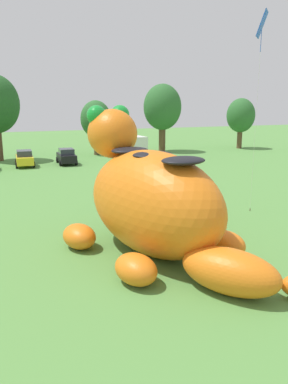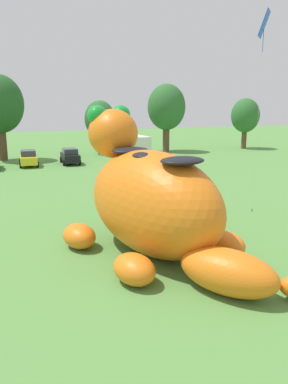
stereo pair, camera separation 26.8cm
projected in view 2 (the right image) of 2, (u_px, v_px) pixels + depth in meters
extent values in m
plane|color=#568E42|center=(179.00, 250.00, 17.87)|extent=(160.00, 160.00, 0.00)
ellipsoid|color=orange|center=(152.00, 202.00, 17.16)|extent=(5.75, 8.93, 4.64)
ellipsoid|color=orange|center=(113.00, 134.00, 19.38)|extent=(2.96, 3.14, 2.45)
sphere|color=green|center=(97.00, 115.00, 19.11)|extent=(0.98, 0.98, 0.98)
sphere|color=green|center=(121.00, 115.00, 19.83)|extent=(0.98, 0.98, 0.98)
ellipsoid|color=black|center=(130.00, 150.00, 18.19)|extent=(2.12, 1.84, 0.31)
ellipsoid|color=black|center=(152.00, 155.00, 16.68)|extent=(2.12, 1.84, 0.31)
ellipsoid|color=black|center=(182.00, 161.00, 15.00)|extent=(2.12, 1.84, 0.31)
ellipsoid|color=orange|center=(79.00, 236.00, 18.03)|extent=(1.80, 2.24, 1.13)
ellipsoid|color=orange|center=(167.00, 218.00, 20.79)|extent=(1.80, 2.24, 1.13)
ellipsoid|color=orange|center=(134.00, 269.00, 14.45)|extent=(1.80, 2.24, 1.13)
ellipsoid|color=orange|center=(225.00, 244.00, 16.98)|extent=(1.80, 2.24, 1.13)
ellipsoid|color=orange|center=(228.00, 272.00, 13.65)|extent=(3.54, 4.13, 1.62)
cube|color=yellow|center=(28.00, 159.00, 41.31)|extent=(1.90, 4.18, 0.80)
cube|color=#2D333D|center=(28.00, 153.00, 41.02)|extent=(1.59, 2.04, 0.60)
cylinder|color=black|center=(20.00, 162.00, 42.31)|extent=(0.27, 0.65, 0.64)
cylinder|color=black|center=(36.00, 161.00, 42.84)|extent=(0.27, 0.65, 0.64)
cylinder|color=black|center=(21.00, 165.00, 39.97)|extent=(0.27, 0.65, 0.64)
cylinder|color=black|center=(38.00, 164.00, 40.50)|extent=(0.27, 0.65, 0.64)
cube|color=black|center=(70.00, 157.00, 42.79)|extent=(1.89, 4.17, 0.80)
cube|color=#2D333D|center=(70.00, 151.00, 42.49)|extent=(1.59, 2.04, 0.60)
cylinder|color=black|center=(61.00, 160.00, 43.78)|extent=(0.27, 0.65, 0.64)
cylinder|color=black|center=(76.00, 159.00, 44.31)|extent=(0.27, 0.65, 0.64)
cylinder|color=black|center=(64.00, 163.00, 41.44)|extent=(0.27, 0.65, 0.64)
cylinder|color=black|center=(80.00, 162.00, 41.97)|extent=(0.27, 0.65, 0.64)
cube|color=silver|center=(125.00, 146.00, 47.36)|extent=(2.08, 1.89, 1.90)
cube|color=silver|center=(135.00, 147.00, 44.44)|extent=(2.32, 4.69, 2.50)
cylinder|color=black|center=(117.00, 154.00, 47.18)|extent=(0.32, 0.91, 0.90)
cylinder|color=black|center=(132.00, 154.00, 47.97)|extent=(0.32, 0.91, 0.90)
cylinder|color=black|center=(132.00, 160.00, 42.88)|extent=(0.32, 0.91, 0.90)
cylinder|color=black|center=(149.00, 159.00, 43.71)|extent=(0.32, 0.91, 0.90)
cylinder|color=brown|center=(3.00, 146.00, 45.09)|extent=(0.99, 0.99, 3.46)
cylinder|color=brown|center=(101.00, 145.00, 50.21)|extent=(0.70, 0.70, 2.45)
ellipsoid|color=#2D662D|center=(100.00, 119.00, 49.44)|extent=(3.92, 3.92, 4.70)
cylinder|color=brown|center=(166.00, 140.00, 53.41)|extent=(0.92, 0.92, 3.23)
ellipsoid|color=#2D662D|center=(166.00, 107.00, 52.40)|extent=(5.16, 5.16, 6.19)
cylinder|color=brown|center=(244.00, 140.00, 56.94)|extent=(0.73, 0.73, 2.57)
ellipsoid|color=#2D662D|center=(245.00, 115.00, 56.14)|extent=(4.11, 4.11, 4.94)
cylinder|color=brown|center=(252.00, 210.00, 24.16)|extent=(0.06, 0.06, 0.15)
cylinder|color=silver|center=(258.00, 121.00, 22.91)|extent=(0.01, 0.01, 10.85)
cube|color=blue|center=(264.00, 24.00, 21.68)|extent=(1.13, 1.13, 1.44)
cylinder|color=blue|center=(263.00, 41.00, 21.89)|extent=(0.03, 0.03, 1.20)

